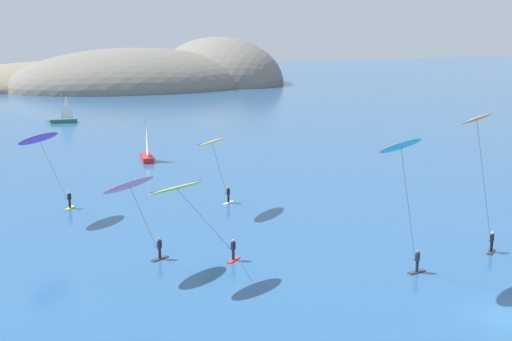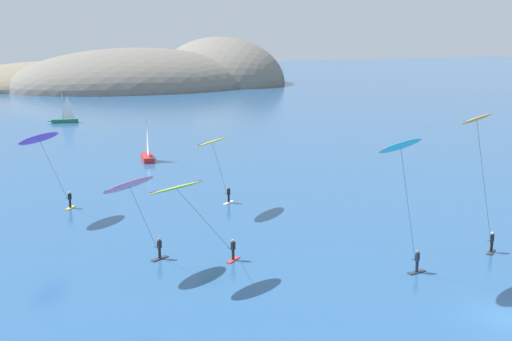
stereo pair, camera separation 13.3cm
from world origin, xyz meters
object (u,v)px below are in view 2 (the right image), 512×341
Objects in this scene: sailboat_near at (147,155)px; kitesurfer_pink at (132,190)px; kitesurfer_purple at (41,143)px; kitesurfer_yellow at (213,146)px; sailboat_far at (63,119)px; kitesurfer_cyan at (402,156)px; kitesurfer_lime at (182,194)px; kitesurfer_orange at (478,131)px.

sailboat_near is 41.67m from kitesurfer_pink.
sailboat_near is 0.73× the size of kitesurfer_purple.
kitesurfer_pink is at bearing -131.73° from kitesurfer_yellow.
kitesurfer_cyan is (8.50, -91.17, 8.41)m from sailboat_far.
kitesurfer_purple reaches higher than kitesurfer_yellow.
kitesurfer_cyan is at bearing -85.65° from sailboat_near.
kitesurfer_cyan reaches higher than kitesurfer_yellow.
kitesurfer_purple reaches higher than kitesurfer_pink.
kitesurfer_yellow is 0.88× the size of kitesurfer_purple.
kitesurfer_cyan is (3.78, -49.71, 8.41)m from sailboat_near.
kitesurfer_lime is at bearing -71.61° from kitesurfer_purple.
kitesurfer_yellow is at bearing -91.88° from sailboat_near.
sailboat_near is 28.51m from kitesurfer_purple.
sailboat_near is 0.85× the size of kitesurfer_pink.
sailboat_near is 44.20m from kitesurfer_lime.
kitesurfer_pink is 0.86× the size of kitesurfer_purple.
kitesurfer_purple is at bearing 133.52° from kitesurfer_orange.
kitesurfer_pink is 0.84× the size of kitesurfer_lime.
sailboat_near is at bearing 101.26° from kitesurfer_orange.
kitesurfer_cyan reaches higher than sailboat_far.
sailboat_near is at bearing 94.35° from kitesurfer_cyan.
kitesurfer_pink is 4.23m from kitesurfer_lime.
kitesurfer_purple is at bearing -100.03° from sailboat_far.
kitesurfer_purple is at bearing 108.39° from kitesurfer_lime.
kitesurfer_pink is (-12.00, -39.54, 5.41)m from sailboat_near.
kitesurfer_purple is (-16.06, -22.66, 6.43)m from sailboat_near.
kitesurfer_orange is (6.18, -0.35, 1.29)m from kitesurfer_cyan.
sailboat_far is at bearing 93.20° from kitesurfer_yellow.
sailboat_far is 0.83× the size of kitesurfer_yellow.
sailboat_far is 0.73× the size of kitesurfer_purple.
kitesurfer_yellow is 17.88m from kitesurfer_lime.
kitesurfer_orange reaches higher than sailboat_near.
kitesurfer_purple is (-15.17, 4.42, 0.67)m from kitesurfer_yellow.
kitesurfer_orange is at bearing -25.60° from kitesurfer_pink.
kitesurfer_orange is at bearing -64.72° from kitesurfer_yellow.
sailboat_near is at bearing 73.11° from kitesurfer_pink.
kitesurfer_purple is at bearing -125.33° from sailboat_near.
kitesurfer_orange is (26.02, -27.40, 3.28)m from kitesurfer_purple.
kitesurfer_cyan is at bearing -27.65° from kitesurfer_lime.
sailboat_near is 0.72× the size of kitesurfer_lime.
kitesurfer_orange is (14.69, -91.52, 9.71)m from sailboat_far.
sailboat_near is 0.83× the size of kitesurfer_yellow.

